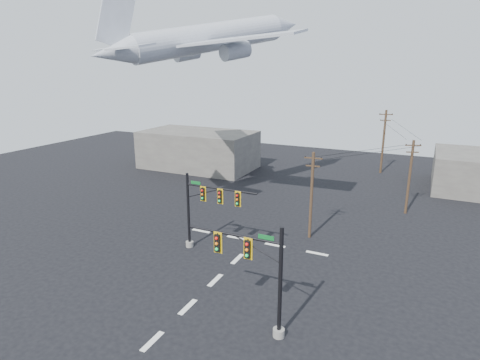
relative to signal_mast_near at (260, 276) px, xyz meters
The scene contains 10 objects.
ground 6.72m from the signal_mast_near, behind, with size 120.00×120.00×0.00m, color black.
lane_markings 8.77m from the signal_mast_near, 134.09° to the left, with size 14.00×21.20×0.01m.
signal_mast_near is the anchor object (origin of this frame).
signal_mast_far 12.38m from the signal_mast_near, 135.76° to the left, with size 7.07×0.78×7.05m.
utility_pole_a 15.56m from the signal_mast_near, 94.03° to the left, with size 1.70×0.28×8.50m.
utility_pole_b 27.58m from the signal_mast_near, 75.34° to the left, with size 1.64×0.68×8.43m.
utility_pole_c 44.51m from the signal_mast_near, 87.13° to the left, with size 1.97×0.64×9.81m.
power_lines 29.93m from the signal_mast_near, 82.45° to the left, with size 9.61×28.93×0.63m.
airliner 27.47m from the signal_mast_near, 125.96° to the left, with size 22.45×24.57×6.90m.
building_left 43.56m from the signal_mast_near, 125.80° to the left, with size 18.00×10.00×6.00m, color slate.
Camera 1 is at (13.66, -20.50, 16.06)m, focal length 30.00 mm.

